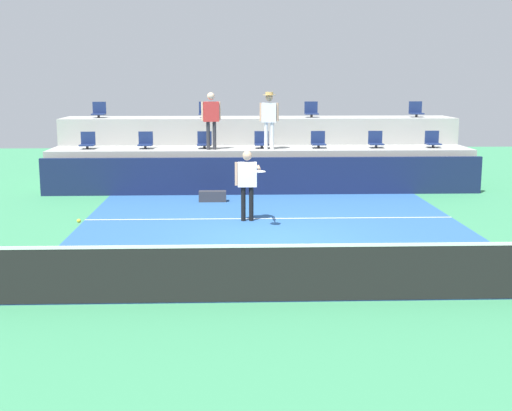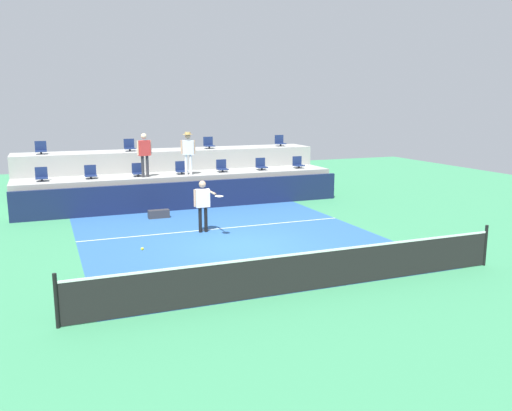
% 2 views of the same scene
% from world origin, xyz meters
% --- Properties ---
extents(ground_plane, '(40.00, 40.00, 0.00)m').
position_xyz_m(ground_plane, '(0.00, 0.00, 0.00)').
color(ground_plane, '#388456').
extents(court_inner_paint, '(9.00, 10.00, 0.01)m').
position_xyz_m(court_inner_paint, '(0.00, 1.00, 0.00)').
color(court_inner_paint, '#285693').
rests_on(court_inner_paint, ground_plane).
extents(court_service_line, '(9.00, 0.06, 0.00)m').
position_xyz_m(court_service_line, '(0.00, 2.40, 0.01)').
color(court_service_line, white).
rests_on(court_service_line, ground_plane).
extents(tennis_net, '(10.48, 0.08, 1.07)m').
position_xyz_m(tennis_net, '(0.00, -4.00, 0.50)').
color(tennis_net, black).
rests_on(tennis_net, ground_plane).
extents(sponsor_backboard, '(13.00, 0.16, 1.10)m').
position_xyz_m(sponsor_backboard, '(0.00, 6.00, 0.55)').
color(sponsor_backboard, '#141E42').
rests_on(sponsor_backboard, ground_plane).
extents(seating_tier_lower, '(13.00, 1.80, 1.25)m').
position_xyz_m(seating_tier_lower, '(0.00, 7.30, 0.62)').
color(seating_tier_lower, '#9E9E99').
rests_on(seating_tier_lower, ground_plane).
extents(seating_tier_upper, '(13.00, 1.80, 2.10)m').
position_xyz_m(seating_tier_upper, '(0.00, 9.10, 1.05)').
color(seating_tier_upper, '#9E9E99').
rests_on(seating_tier_upper, ground_plane).
extents(stadium_chair_lower_far_left, '(0.44, 0.40, 0.52)m').
position_xyz_m(stadium_chair_lower_far_left, '(-5.34, 7.23, 1.46)').
color(stadium_chair_lower_far_left, '#2D2D33').
rests_on(stadium_chair_lower_far_left, seating_tier_lower).
extents(stadium_chair_lower_left, '(0.44, 0.40, 0.52)m').
position_xyz_m(stadium_chair_lower_left, '(-3.57, 7.23, 1.46)').
color(stadium_chair_lower_left, '#2D2D33').
rests_on(stadium_chair_lower_left, seating_tier_lower).
extents(stadium_chair_lower_mid_left, '(0.44, 0.40, 0.52)m').
position_xyz_m(stadium_chair_lower_mid_left, '(-1.76, 7.23, 1.46)').
color(stadium_chair_lower_mid_left, '#2D2D33').
rests_on(stadium_chair_lower_mid_left, seating_tier_lower).
extents(stadium_chair_lower_center, '(0.44, 0.40, 0.52)m').
position_xyz_m(stadium_chair_lower_center, '(0.01, 7.23, 1.46)').
color(stadium_chair_lower_center, '#2D2D33').
rests_on(stadium_chair_lower_center, seating_tier_lower).
extents(stadium_chair_lower_mid_right, '(0.44, 0.40, 0.52)m').
position_xyz_m(stadium_chair_lower_mid_right, '(1.78, 7.23, 1.46)').
color(stadium_chair_lower_mid_right, '#2D2D33').
rests_on(stadium_chair_lower_mid_right, seating_tier_lower).
extents(stadium_chair_lower_right, '(0.44, 0.40, 0.52)m').
position_xyz_m(stadium_chair_lower_right, '(3.58, 7.23, 1.46)').
color(stadium_chair_lower_right, '#2D2D33').
rests_on(stadium_chair_lower_right, seating_tier_lower).
extents(stadium_chair_lower_far_right, '(0.44, 0.40, 0.52)m').
position_xyz_m(stadium_chair_lower_far_right, '(5.37, 7.23, 1.46)').
color(stadium_chair_lower_far_right, '#2D2D33').
rests_on(stadium_chair_lower_far_right, seating_tier_lower).
extents(stadium_chair_upper_far_left, '(0.44, 0.40, 0.52)m').
position_xyz_m(stadium_chair_upper_far_left, '(-5.29, 9.03, 2.31)').
color(stadium_chair_upper_far_left, '#2D2D33').
rests_on(stadium_chair_upper_far_left, seating_tier_upper).
extents(stadium_chair_upper_left, '(0.44, 0.40, 0.52)m').
position_xyz_m(stadium_chair_upper_left, '(-1.78, 9.03, 2.31)').
color(stadium_chair_upper_left, '#2D2D33').
rests_on(stadium_chair_upper_left, seating_tier_upper).
extents(stadium_chair_upper_right, '(0.44, 0.40, 0.52)m').
position_xyz_m(stadium_chair_upper_right, '(1.76, 9.03, 2.31)').
color(stadium_chair_upper_right, '#2D2D33').
rests_on(stadium_chair_upper_right, seating_tier_upper).
extents(stadium_chair_upper_far_right, '(0.44, 0.40, 0.52)m').
position_xyz_m(stadium_chair_upper_far_right, '(5.29, 9.03, 2.31)').
color(stadium_chair_upper_far_right, '#2D2D33').
rests_on(stadium_chair_upper_far_right, seating_tier_upper).
extents(tennis_player, '(0.69, 1.18, 1.69)m').
position_xyz_m(tennis_player, '(-0.55, 2.13, 1.04)').
color(tennis_player, black).
rests_on(tennis_player, ground_plane).
extents(spectator_in_grey, '(0.60, 0.28, 1.72)m').
position_xyz_m(spectator_in_grey, '(-1.53, 6.85, 2.29)').
color(spectator_in_grey, '#2D2D33').
rests_on(spectator_in_grey, seating_tier_lower).
extents(spectator_with_hat, '(0.59, 0.47, 1.73)m').
position_xyz_m(spectator_with_hat, '(0.22, 6.85, 2.31)').
color(spectator_with_hat, white).
rests_on(spectator_with_hat, seating_tier_lower).
extents(tennis_ball, '(0.07, 0.07, 0.07)m').
position_xyz_m(tennis_ball, '(-3.42, -3.09, 1.11)').
color(tennis_ball, '#CCE033').
extents(equipment_bag, '(0.76, 0.28, 0.30)m').
position_xyz_m(equipment_bag, '(-1.46, 4.84, 0.15)').
color(equipment_bag, '#333338').
rests_on(equipment_bag, ground_plane).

